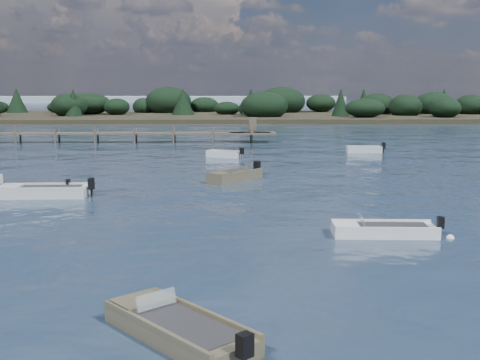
{
  "coord_description": "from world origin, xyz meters",
  "views": [
    {
      "loc": [
        0.56,
        -18.36,
        5.99
      ],
      "look_at": [
        1.56,
        14.0,
        1.0
      ],
      "focal_mm": 45.0,
      "sensor_mm": 36.0,
      "label": 1
    }
  ],
  "objects_px": {
    "jetty": "(17,134)",
    "tender_far_grey_b": "(364,151)",
    "dinghy_mid_grey": "(44,194)",
    "dinghy_near_olive": "(179,332)",
    "tender_far_white": "(224,155)",
    "dinghy_mid_white_a": "(384,232)",
    "dinghy_extra_a": "(27,193)",
    "dinghy_extra_b": "(235,178)"
  },
  "relations": [
    {
      "from": "jetty",
      "to": "tender_far_grey_b",
      "type": "bearing_deg",
      "value": -17.31
    },
    {
      "from": "tender_far_grey_b",
      "to": "jetty",
      "type": "bearing_deg",
      "value": 162.69
    },
    {
      "from": "tender_far_grey_b",
      "to": "dinghy_mid_grey",
      "type": "distance_m",
      "value": 32.04
    },
    {
      "from": "tender_far_grey_b",
      "to": "jetty",
      "type": "distance_m",
      "value": 37.25
    },
    {
      "from": "tender_far_grey_b",
      "to": "dinghy_mid_grey",
      "type": "xyz_separation_m",
      "value": [
        -23.13,
        -22.17,
        0.0
      ]
    },
    {
      "from": "jetty",
      "to": "dinghy_near_olive",
      "type": "bearing_deg",
      "value": -67.98
    },
    {
      "from": "tender_far_white",
      "to": "dinghy_mid_white_a",
      "type": "xyz_separation_m",
      "value": [
        6.4,
        -28.04,
        -0.03
      ]
    },
    {
      "from": "tender_far_grey_b",
      "to": "dinghy_near_olive",
      "type": "relative_size",
      "value": 0.83
    },
    {
      "from": "dinghy_extra_a",
      "to": "dinghy_mid_white_a",
      "type": "bearing_deg",
      "value": -28.8
    },
    {
      "from": "dinghy_mid_grey",
      "to": "dinghy_mid_white_a",
      "type": "xyz_separation_m",
      "value": [
        16.5,
        -9.3,
        -0.04
      ]
    },
    {
      "from": "tender_far_grey_b",
      "to": "dinghy_extra_b",
      "type": "height_order",
      "value": "dinghy_extra_b"
    },
    {
      "from": "tender_far_white",
      "to": "jetty",
      "type": "relative_size",
      "value": 0.05
    },
    {
      "from": "dinghy_mid_grey",
      "to": "dinghy_mid_white_a",
      "type": "height_order",
      "value": "dinghy_mid_grey"
    },
    {
      "from": "dinghy_mid_grey",
      "to": "jetty",
      "type": "relative_size",
      "value": 0.08
    },
    {
      "from": "dinghy_extra_b",
      "to": "dinghy_mid_white_a",
      "type": "relative_size",
      "value": 0.88
    },
    {
      "from": "dinghy_extra_a",
      "to": "tender_far_grey_b",
      "type": "xyz_separation_m",
      "value": [
        24.16,
        21.83,
        0.03
      ]
    },
    {
      "from": "tender_far_white",
      "to": "dinghy_extra_b",
      "type": "height_order",
      "value": "dinghy_extra_b"
    },
    {
      "from": "tender_far_white",
      "to": "dinghy_mid_white_a",
      "type": "relative_size",
      "value": 0.73
    },
    {
      "from": "tender_far_grey_b",
      "to": "jetty",
      "type": "xyz_separation_m",
      "value": [
        -35.56,
        11.08,
        0.81
      ]
    },
    {
      "from": "jetty",
      "to": "dinghy_mid_grey",
      "type": "bearing_deg",
      "value": -69.51
    },
    {
      "from": "tender_far_white",
      "to": "dinghy_near_olive",
      "type": "distance_m",
      "value": 38.02
    },
    {
      "from": "dinghy_extra_a",
      "to": "dinghy_extra_b",
      "type": "xyz_separation_m",
      "value": [
        11.77,
        5.26,
        0.04
      ]
    },
    {
      "from": "dinghy_extra_b",
      "to": "dinghy_near_olive",
      "type": "xyz_separation_m",
      "value": [
        -1.93,
        -24.86,
        -0.04
      ]
    },
    {
      "from": "dinghy_extra_b",
      "to": "dinghy_mid_grey",
      "type": "bearing_deg",
      "value": -152.48
    },
    {
      "from": "dinghy_extra_a",
      "to": "tender_far_white",
      "type": "distance_m",
      "value": 21.51
    },
    {
      "from": "dinghy_extra_a",
      "to": "dinghy_near_olive",
      "type": "height_order",
      "value": "dinghy_near_olive"
    },
    {
      "from": "tender_far_white",
      "to": "dinghy_extra_b",
      "type": "xyz_separation_m",
      "value": [
        0.63,
        -13.14,
        0.02
      ]
    },
    {
      "from": "dinghy_extra_b",
      "to": "tender_far_grey_b",
      "type": "bearing_deg",
      "value": 53.21
    },
    {
      "from": "dinghy_extra_b",
      "to": "jetty",
      "type": "distance_m",
      "value": 36.08
    },
    {
      "from": "dinghy_mid_white_a",
      "to": "dinghy_near_olive",
      "type": "height_order",
      "value": "dinghy_near_olive"
    },
    {
      "from": "dinghy_extra_a",
      "to": "dinghy_extra_b",
      "type": "distance_m",
      "value": 12.89
    },
    {
      "from": "tender_far_white",
      "to": "jetty",
      "type": "distance_m",
      "value": 26.81
    },
    {
      "from": "dinghy_extra_a",
      "to": "jetty",
      "type": "bearing_deg",
      "value": 109.1
    },
    {
      "from": "dinghy_mid_grey",
      "to": "dinghy_near_olive",
      "type": "relative_size",
      "value": 1.19
    },
    {
      "from": "tender_far_grey_b",
      "to": "dinghy_extra_b",
      "type": "relative_size",
      "value": 0.9
    },
    {
      "from": "dinghy_extra_a",
      "to": "jetty",
      "type": "xyz_separation_m",
      "value": [
        -11.4,
        32.91,
        0.84
      ]
    },
    {
      "from": "dinghy_extra_a",
      "to": "dinghy_near_olive",
      "type": "relative_size",
      "value": 1.03
    },
    {
      "from": "dinghy_near_olive",
      "to": "jetty",
      "type": "relative_size",
      "value": 0.07
    },
    {
      "from": "dinghy_extra_a",
      "to": "tender_far_grey_b",
      "type": "height_order",
      "value": "tender_far_grey_b"
    },
    {
      "from": "dinghy_mid_white_a",
      "to": "jetty",
      "type": "distance_m",
      "value": 51.46
    },
    {
      "from": "dinghy_near_olive",
      "to": "dinghy_extra_a",
      "type": "bearing_deg",
      "value": 116.67
    },
    {
      "from": "dinghy_extra_a",
      "to": "tender_far_white",
      "type": "bearing_deg",
      "value": 58.83
    }
  ]
}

